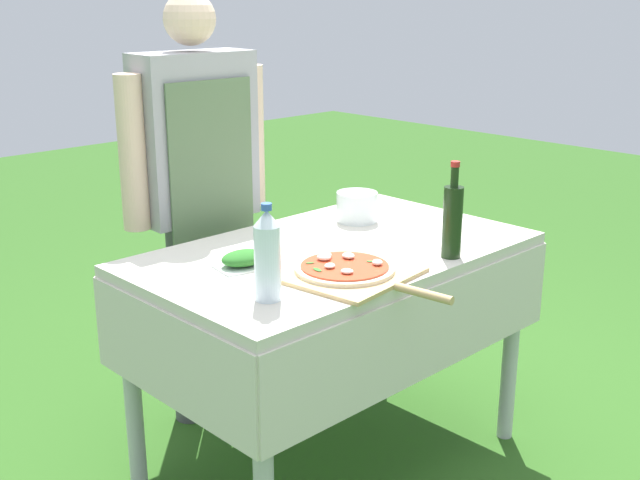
{
  "coord_description": "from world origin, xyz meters",
  "views": [
    {
      "loc": [
        -1.71,
        -1.7,
        1.55
      ],
      "look_at": [
        -0.06,
        0.0,
        0.81
      ],
      "focal_mm": 45.0,
      "sensor_mm": 36.0,
      "label": 1
    }
  ],
  "objects_px": {
    "prep_table": "(334,281)",
    "herb_container": "(244,259)",
    "oil_bottle": "(452,220)",
    "mixing_tub": "(357,207)",
    "water_bottle": "(267,255)",
    "person_cook": "(198,179)",
    "pizza_on_peel": "(347,271)"
  },
  "relations": [
    {
      "from": "person_cook",
      "to": "oil_bottle",
      "type": "height_order",
      "value": "person_cook"
    },
    {
      "from": "oil_bottle",
      "to": "mixing_tub",
      "type": "distance_m",
      "value": 0.49
    },
    {
      "from": "prep_table",
      "to": "mixing_tub",
      "type": "bearing_deg",
      "value": 30.6
    },
    {
      "from": "person_cook",
      "to": "pizza_on_peel",
      "type": "xyz_separation_m",
      "value": [
        -0.06,
        -0.79,
        -0.13
      ]
    },
    {
      "from": "mixing_tub",
      "to": "water_bottle",
      "type": "bearing_deg",
      "value": -153.56
    },
    {
      "from": "oil_bottle",
      "to": "water_bottle",
      "type": "relative_size",
      "value": 1.14
    },
    {
      "from": "person_cook",
      "to": "mixing_tub",
      "type": "distance_m",
      "value": 0.57
    },
    {
      "from": "oil_bottle",
      "to": "mixing_tub",
      "type": "height_order",
      "value": "oil_bottle"
    },
    {
      "from": "oil_bottle",
      "to": "prep_table",
      "type": "bearing_deg",
      "value": 121.86
    },
    {
      "from": "person_cook",
      "to": "water_bottle",
      "type": "xyz_separation_m",
      "value": [
        -0.34,
        -0.78,
        -0.02
      ]
    },
    {
      "from": "prep_table",
      "to": "herb_container",
      "type": "distance_m",
      "value": 0.35
    },
    {
      "from": "pizza_on_peel",
      "to": "herb_container",
      "type": "xyz_separation_m",
      "value": [
        -0.17,
        0.26,
        0.01
      ]
    },
    {
      "from": "herb_container",
      "to": "oil_bottle",
      "type": "bearing_deg",
      "value": -35.57
    },
    {
      "from": "herb_container",
      "to": "person_cook",
      "type": "bearing_deg",
      "value": 67.16
    },
    {
      "from": "oil_bottle",
      "to": "mixing_tub",
      "type": "relative_size",
      "value": 2.06
    },
    {
      "from": "pizza_on_peel",
      "to": "herb_container",
      "type": "distance_m",
      "value": 0.31
    },
    {
      "from": "prep_table",
      "to": "oil_bottle",
      "type": "relative_size",
      "value": 4.29
    },
    {
      "from": "water_bottle",
      "to": "mixing_tub",
      "type": "xyz_separation_m",
      "value": [
        0.71,
        0.36,
        -0.07
      ]
    },
    {
      "from": "pizza_on_peel",
      "to": "water_bottle",
      "type": "height_order",
      "value": "water_bottle"
    },
    {
      "from": "pizza_on_peel",
      "to": "water_bottle",
      "type": "distance_m",
      "value": 0.3
    },
    {
      "from": "mixing_tub",
      "to": "pizza_on_peel",
      "type": "bearing_deg",
      "value": -139.45
    },
    {
      "from": "person_cook",
      "to": "pizza_on_peel",
      "type": "height_order",
      "value": "person_cook"
    },
    {
      "from": "person_cook",
      "to": "pizza_on_peel",
      "type": "distance_m",
      "value": 0.8
    },
    {
      "from": "prep_table",
      "to": "person_cook",
      "type": "height_order",
      "value": "person_cook"
    },
    {
      "from": "person_cook",
      "to": "oil_bottle",
      "type": "xyz_separation_m",
      "value": [
        0.29,
        -0.9,
        -0.02
      ]
    },
    {
      "from": "pizza_on_peel",
      "to": "oil_bottle",
      "type": "relative_size",
      "value": 1.84
    },
    {
      "from": "prep_table",
      "to": "pizza_on_peel",
      "type": "relative_size",
      "value": 2.34
    },
    {
      "from": "prep_table",
      "to": "pizza_on_peel",
      "type": "bearing_deg",
      "value": -126.83
    },
    {
      "from": "water_bottle",
      "to": "person_cook",
      "type": "bearing_deg",
      "value": 66.32
    },
    {
      "from": "herb_container",
      "to": "pizza_on_peel",
      "type": "bearing_deg",
      "value": -57.47
    },
    {
      "from": "prep_table",
      "to": "herb_container",
      "type": "xyz_separation_m",
      "value": [
        -0.32,
        0.06,
        0.14
      ]
    },
    {
      "from": "oil_bottle",
      "to": "mixing_tub",
      "type": "bearing_deg",
      "value": 79.83
    }
  ]
}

